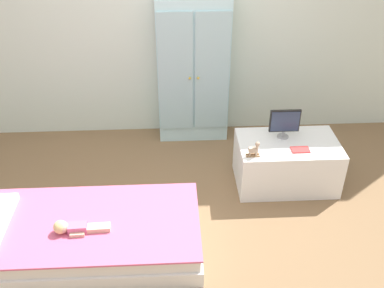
% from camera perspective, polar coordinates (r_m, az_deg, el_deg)
% --- Properties ---
extents(ground_plane, '(10.00, 10.00, 0.02)m').
position_cam_1_polar(ground_plane, '(3.57, -2.34, -10.95)').
color(ground_plane, brown).
extents(back_wall, '(6.40, 0.05, 2.70)m').
position_cam_1_polar(back_wall, '(4.29, -3.16, 17.88)').
color(back_wall, silver).
rests_on(back_wall, ground_plane).
extents(bed, '(1.74, 0.84, 0.25)m').
position_cam_1_polar(bed, '(3.43, -13.92, -11.29)').
color(bed, white).
rests_on(bed, ground_plane).
extents(doll, '(0.39, 0.14, 0.10)m').
position_cam_1_polar(doll, '(3.26, -15.26, -10.32)').
color(doll, '#D6668E').
rests_on(doll, bed).
extents(wardrobe, '(0.69, 0.29, 1.43)m').
position_cam_1_polar(wardrobe, '(4.34, 0.15, 9.27)').
color(wardrobe, silver).
rests_on(wardrobe, ground_plane).
extents(tv_stand, '(0.86, 0.54, 0.42)m').
position_cam_1_polar(tv_stand, '(3.98, 12.02, -2.38)').
color(tv_stand, white).
rests_on(tv_stand, ground_plane).
extents(tv_monitor, '(0.26, 0.10, 0.26)m').
position_cam_1_polar(tv_monitor, '(3.85, 11.84, 2.78)').
color(tv_monitor, '#99999E').
rests_on(tv_monitor, tv_stand).
extents(rocking_horse_toy, '(0.11, 0.04, 0.13)m').
position_cam_1_polar(rocking_horse_toy, '(3.61, 8.03, -0.67)').
color(rocking_horse_toy, '#8E6642').
rests_on(rocking_horse_toy, tv_stand).
extents(book_red, '(0.15, 0.09, 0.01)m').
position_cam_1_polar(book_red, '(3.78, 13.75, -0.72)').
color(book_red, '#CC3838').
rests_on(book_red, tv_stand).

